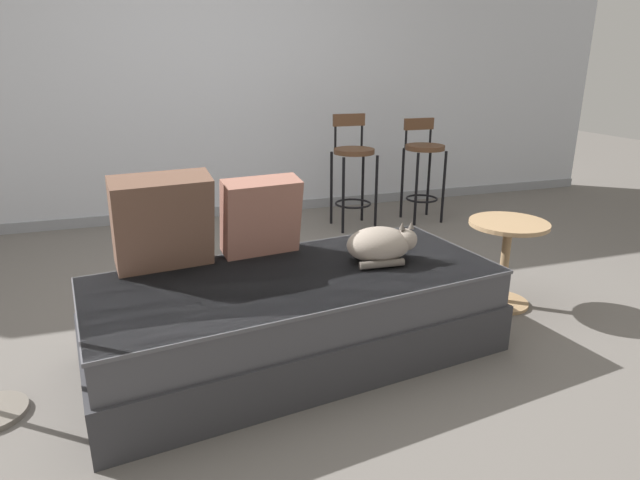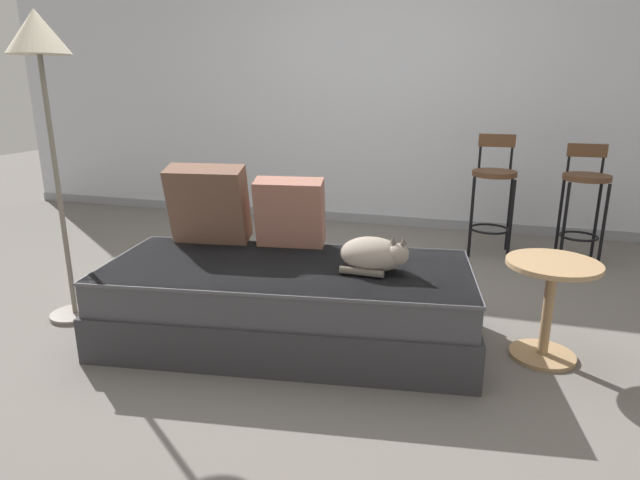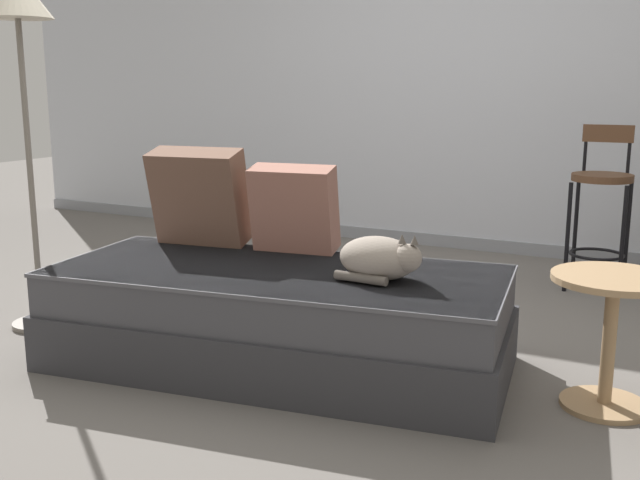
# 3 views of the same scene
# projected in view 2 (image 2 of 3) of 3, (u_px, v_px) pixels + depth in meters

# --- Properties ---
(ground_plane) EXTENTS (16.00, 16.00, 0.00)m
(ground_plane) POSITION_uv_depth(u_px,v_px,m) (310.00, 310.00, 3.25)
(ground_plane) COLOR #66605B
(ground_plane) RESTS_ON ground
(wall_back_panel) EXTENTS (8.00, 0.10, 2.60)m
(wall_back_panel) POSITION_uv_depth(u_px,v_px,m) (382.00, 87.00, 4.96)
(wall_back_panel) COLOR silver
(wall_back_panel) RESTS_ON ground
(wall_baseboard_trim) EXTENTS (8.00, 0.02, 0.09)m
(wall_baseboard_trim) POSITION_uv_depth(u_px,v_px,m) (377.00, 219.00, 5.26)
(wall_baseboard_trim) COLOR gray
(wall_baseboard_trim) RESTS_ON ground
(couch) EXTENTS (2.01, 1.10, 0.42)m
(couch) POSITION_uv_depth(u_px,v_px,m) (287.00, 302.00, 2.82)
(couch) COLOR #353539
(couch) RESTS_ON ground
(throw_pillow_corner) EXTENTS (0.47, 0.31, 0.47)m
(throw_pillow_corner) POSITION_uv_depth(u_px,v_px,m) (209.00, 204.00, 3.08)
(throw_pillow_corner) COLOR brown
(throw_pillow_corner) RESTS_ON couch
(throw_pillow_middle) EXTENTS (0.41, 0.26, 0.40)m
(throw_pillow_middle) POSITION_uv_depth(u_px,v_px,m) (290.00, 213.00, 3.02)
(throw_pillow_middle) COLOR #936051
(throw_pillow_middle) RESTS_ON couch
(cat) EXTENTS (0.36, 0.26, 0.20)m
(cat) POSITION_uv_depth(u_px,v_px,m) (374.00, 254.00, 2.66)
(cat) COLOR gray
(cat) RESTS_ON couch
(bar_stool_near_window) EXTENTS (0.34, 0.34, 0.94)m
(bar_stool_near_window) POSITION_uv_depth(u_px,v_px,m) (493.00, 188.00, 4.22)
(bar_stool_near_window) COLOR black
(bar_stool_near_window) RESTS_ON ground
(bar_stool_by_doorway) EXTENTS (0.34, 0.34, 0.89)m
(bar_stool_by_doorway) POSITION_uv_depth(u_px,v_px,m) (584.00, 192.00, 4.04)
(bar_stool_by_doorway) COLOR black
(bar_stool_by_doorway) RESTS_ON ground
(side_table) EXTENTS (0.44, 0.44, 0.51)m
(side_table) POSITION_uv_depth(u_px,v_px,m) (550.00, 296.00, 2.60)
(side_table) COLOR tan
(side_table) RESTS_ON ground
(floor_lamp) EXTENTS (0.32, 0.32, 1.69)m
(floor_lamp) POSITION_uv_depth(u_px,v_px,m) (41.00, 63.00, 2.77)
(floor_lamp) COLOR slate
(floor_lamp) RESTS_ON ground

